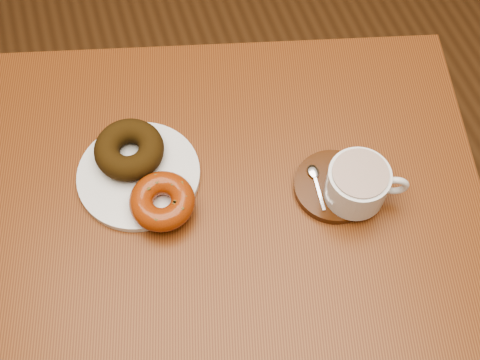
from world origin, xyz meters
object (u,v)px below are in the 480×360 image
object	(u,v)px
donut_plate	(139,175)
coffee_cup	(358,184)
cafe_table	(230,221)
saucer	(334,186)

from	to	relation	value
donut_plate	coffee_cup	xyz separation A→B (m)	(0.33, -0.14, 0.04)
cafe_table	coffee_cup	distance (m)	0.27
donut_plate	coffee_cup	bearing A→B (deg)	-23.63
cafe_table	saucer	size ratio (longest dim) A/B	7.28
saucer	coffee_cup	xyz separation A→B (m)	(0.02, -0.03, 0.04)
saucer	coffee_cup	distance (m)	0.05
donut_plate	saucer	distance (m)	0.33
donut_plate	coffee_cup	world-z (taller)	coffee_cup
cafe_table	donut_plate	xyz separation A→B (m)	(-0.14, 0.07, 0.13)
coffee_cup	cafe_table	bearing A→B (deg)	179.90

